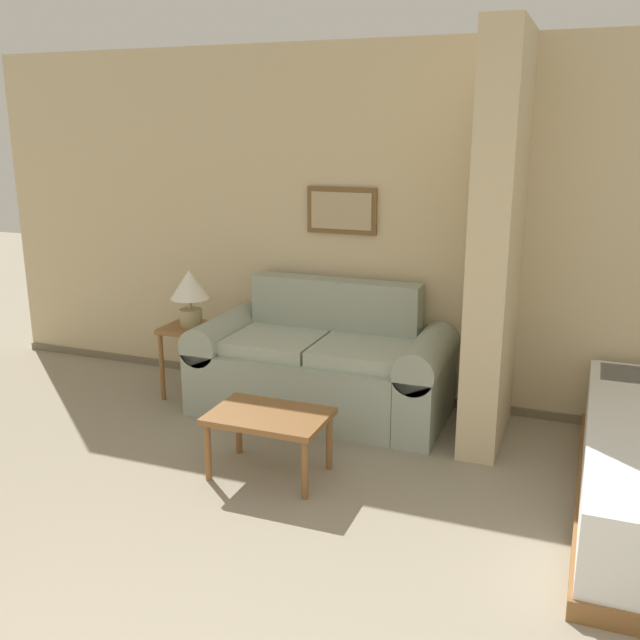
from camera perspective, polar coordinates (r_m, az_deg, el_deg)
name	(u,v)px	position (r m, az deg, el deg)	size (l,w,h in m)	color
wall_back	(448,231)	(5.18, 10.18, 7.01)	(7.68, 0.16, 2.60)	#CCB78E
wall_partition_pillar	(497,244)	(4.63, 13.99, 5.89)	(0.24, 0.89, 2.60)	#CCB78E
couch	(322,366)	(5.16, 0.14, -3.70)	(1.82, 0.84, 0.92)	#99A393
coffee_table	(269,421)	(4.24, -4.10, -8.09)	(0.69, 0.47, 0.39)	brown
side_table	(192,339)	(5.51, -10.20, -1.53)	(0.40, 0.40, 0.56)	brown
table_lamp	(190,290)	(5.41, -10.39, 2.37)	(0.29, 0.29, 0.43)	tan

